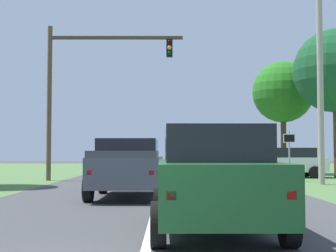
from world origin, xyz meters
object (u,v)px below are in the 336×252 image
(red_suv_near, at_px, (215,177))
(extra_tree_2, at_px, (284,92))
(crossing_suv_far, at_px, (289,162))
(utility_pole_right, at_px, (322,71))
(pickup_truck_lead, at_px, (130,167))
(keep_moving_sign, at_px, (291,149))
(traffic_light, at_px, (85,79))

(red_suv_near, height_order, extra_tree_2, extra_tree_2)
(crossing_suv_far, distance_m, utility_pole_right, 7.27)
(pickup_truck_lead, xyz_separation_m, keep_moving_sign, (7.31, 8.72, 0.61))
(red_suv_near, distance_m, traffic_light, 17.65)
(crossing_suv_far, height_order, extra_tree_2, extra_tree_2)
(red_suv_near, xyz_separation_m, utility_pole_right, (6.07, 13.29, 4.13))
(red_suv_near, bearing_deg, utility_pole_right, 65.46)
(utility_pole_right, bearing_deg, keep_moving_sign, 110.96)
(utility_pole_right, bearing_deg, traffic_light, 164.94)
(crossing_suv_far, bearing_deg, traffic_light, -165.57)
(traffic_light, xyz_separation_m, crossing_suv_far, (11.14, 2.87, -4.31))
(keep_moving_sign, xyz_separation_m, utility_pole_right, (0.88, -2.31, 3.55))
(utility_pole_right, bearing_deg, extra_tree_2, 86.06)
(crossing_suv_far, bearing_deg, red_suv_near, -107.15)
(utility_pole_right, bearing_deg, crossing_suv_far, 91.42)
(red_suv_near, distance_m, extra_tree_2, 25.11)
(red_suv_near, height_order, keep_moving_sign, keep_moving_sign)
(traffic_light, bearing_deg, crossing_suv_far, 14.43)
(red_suv_near, bearing_deg, extra_tree_2, 74.06)
(utility_pole_right, bearing_deg, pickup_truck_lead, -141.94)
(traffic_light, bearing_deg, pickup_truck_lead, -71.92)
(pickup_truck_lead, height_order, crossing_suv_far, pickup_truck_lead)
(red_suv_near, relative_size, crossing_suv_far, 1.06)
(red_suv_near, xyz_separation_m, pickup_truck_lead, (-2.13, 6.88, -0.04))
(keep_moving_sign, distance_m, utility_pole_right, 4.33)
(extra_tree_2, bearing_deg, utility_pole_right, -93.94)
(crossing_suv_far, bearing_deg, keep_moving_sign, -101.61)
(traffic_light, height_order, extra_tree_2, traffic_light)
(traffic_light, relative_size, utility_pole_right, 0.77)
(keep_moving_sign, xyz_separation_m, extra_tree_2, (1.61, 8.17, 3.81))
(crossing_suv_far, relative_size, extra_tree_2, 0.59)
(keep_moving_sign, bearing_deg, utility_pole_right, -69.04)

